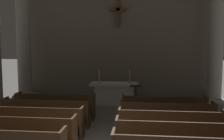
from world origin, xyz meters
name	(u,v)px	position (x,y,z in m)	size (l,w,h in m)	color
pew_left_row_2	(19,133)	(-2.00, 0.92, 0.48)	(2.96, 0.50, 0.95)	#422B19
pew_left_row_3	(34,121)	(-2.00, 1.88, 0.48)	(2.96, 0.50, 0.95)	#422B19
pew_left_row_4	(46,113)	(-2.00, 2.84, 0.48)	(2.96, 0.50, 0.95)	#422B19
pew_left_row_5	(55,106)	(-2.00, 3.81, 0.48)	(2.96, 0.50, 0.95)	#422B19
pew_right_row_2	(176,138)	(2.00, 0.92, 0.48)	(2.96, 0.50, 0.95)	#422B19
pew_right_row_3	(171,126)	(2.00, 1.88, 0.48)	(2.96, 0.50, 0.95)	#422B19
pew_right_row_4	(167,116)	(2.00, 2.84, 0.48)	(2.96, 0.50, 0.95)	#422B19
pew_right_row_5	(164,108)	(2.00, 3.81, 0.48)	(2.96, 0.50, 0.95)	#422B19
column_left_third	(23,25)	(-4.68, 7.09, 3.72)	(1.03, 1.03, 7.61)	#9E998E
column_right_third	(217,24)	(4.68, 7.09, 3.72)	(1.03, 1.03, 7.61)	#9E998E
altar	(114,93)	(0.00, 6.19, 0.53)	(2.20, 0.90, 1.01)	#BCB7AD
candlestick_left	(99,79)	(-0.70, 6.19, 1.20)	(0.16, 0.16, 0.60)	#B79338
candlestick_right	(130,79)	(0.70, 6.19, 1.20)	(0.16, 0.16, 0.60)	#B79338
apse_with_cross	(118,22)	(0.00, 8.51, 3.99)	(10.47, 0.42, 7.97)	#706656
lectern	(135,99)	(0.98, 4.99, 0.55)	(0.44, 0.36, 1.15)	#422B19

